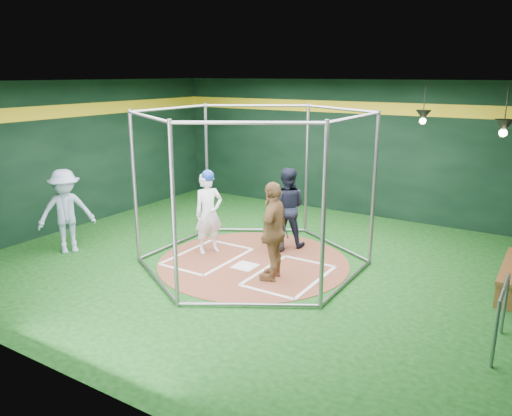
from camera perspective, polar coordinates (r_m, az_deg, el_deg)
The scene contains 14 objects.
room_shell at distance 9.52m, azimuth -0.29°, elevation 3.68°, with size 10.10×9.10×3.53m.
clay_disc at distance 10.01m, azimuth -0.30°, elevation -6.18°, with size 3.80×3.80×0.01m, color brown.
home_plate at distance 9.77m, azimuth -1.25°, elevation -6.66°, with size 0.43×0.43×0.01m, color white.
batter_box_left at distance 10.32m, azimuth -5.54°, elevation -5.51°, with size 1.17×1.77×0.01m.
batter_box_right at distance 9.36m, azimuth 3.84°, elevation -7.70°, with size 1.17×1.77×0.01m.
batting_cage at distance 9.57m, azimuth -0.32°, elevation 2.18°, with size 4.05×4.67×3.00m.
pendant_lamp_near at distance 11.85m, azimuth 18.57°, elevation 9.99°, with size 0.34×0.34×0.90m.
pendant_lamp_far at distance 9.98m, azimuth 26.47°, elevation 8.38°, with size 0.34×0.34×0.90m.
batter_figure at distance 10.34m, azimuth -5.44°, elevation -0.42°, with size 0.65×0.73×1.75m.
visitor_leopard at distance 8.94m, azimuth 2.01°, elevation -2.64°, with size 1.06×0.44×1.81m, color #AC7E4A.
catcher_figure at distance 10.44m, azimuth 2.39°, elevation -2.43°, with size 0.47×0.54×0.95m.
umpire at distance 10.71m, azimuth 3.52°, elevation 0.09°, with size 0.84×0.65×1.72m, color black.
bystander_blue at distance 11.05m, azimuth -20.90°, elevation -0.36°, with size 1.14×0.65×1.76m, color #8EA1BC.
steel_railing at distance 7.54m, azimuth 26.28°, elevation -10.18°, with size 0.05×1.08×0.93m.
Camera 1 is at (4.97, -7.89, 3.65)m, focal length 35.00 mm.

